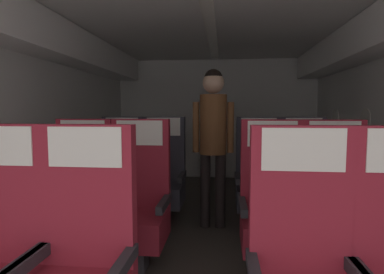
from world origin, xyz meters
The scene contains 12 objects.
ground centered at (0.00, 2.87, -0.01)m, with size 3.86×6.15×0.02m, color #3D3833.
fuselage_shell centered at (0.00, 3.14, 1.61)m, with size 3.74×5.80×2.22m.
seat_a_left_aisle centered at (-0.52, 1.43, 0.48)m, with size 0.50×0.46×1.17m.
seat_b_left_window centered at (-1.00, 2.41, 0.48)m, with size 0.50×0.46×1.17m.
seat_b_left_aisle centered at (-0.52, 2.40, 0.48)m, with size 0.50×0.46×1.17m.
seat_b_right_aisle centered at (0.99, 2.41, 0.48)m, with size 0.50×0.46×1.17m.
seat_b_right_window centered at (0.53, 2.41, 0.48)m, with size 0.50×0.46×1.17m.
seat_c_left_window centered at (-0.99, 3.36, 0.48)m, with size 0.50×0.46×1.17m.
seat_c_left_aisle centered at (-0.52, 3.37, 0.48)m, with size 0.50×0.46×1.17m.
seat_c_right_aisle centered at (1.00, 3.37, 0.48)m, with size 0.50×0.46×1.17m.
seat_c_right_window centered at (0.53, 3.36, 0.48)m, with size 0.50×0.46×1.17m.
flight_attendant centered at (0.04, 3.28, 1.03)m, with size 0.43×0.28×1.67m.
Camera 1 is at (0.16, 0.06, 1.24)m, focal length 28.85 mm.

